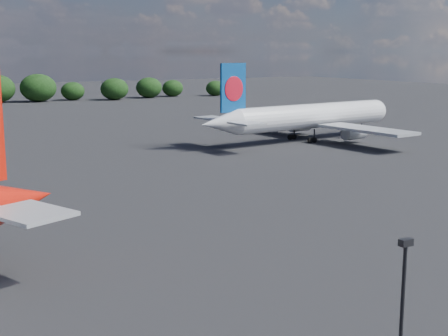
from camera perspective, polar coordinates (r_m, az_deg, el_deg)
china_southern_airliner at (r=115.50m, az=7.46°, el=4.62°), size 44.04×41.93×14.36m
apron_lamp_post at (r=26.74m, az=15.86°, el=-14.30°), size 0.55×0.30×9.08m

